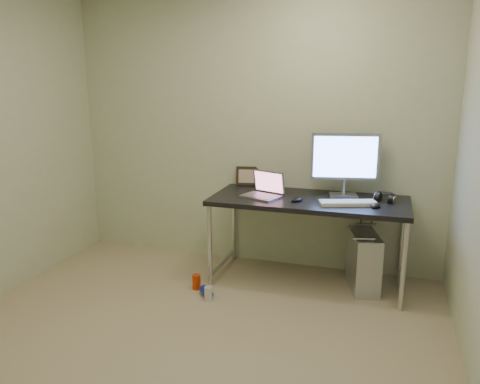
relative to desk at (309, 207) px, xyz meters
name	(u,v)px	position (x,y,z in m)	size (l,w,h in m)	color
floor	(176,355)	(-0.60, -1.39, -0.67)	(3.50, 3.50, 0.00)	tan
wall_back	(252,132)	(-0.60, 0.36, 0.58)	(3.50, 0.02, 2.50)	beige
desk	(309,207)	(0.00, 0.00, 0.00)	(1.64, 0.72, 0.75)	black
tower_computer	(363,261)	(0.47, 0.00, -0.43)	(0.32, 0.50, 0.52)	silver
cable_a	(360,232)	(0.42, 0.31, -0.27)	(0.01, 0.01, 0.70)	black
cable_b	(371,236)	(0.51, 0.29, -0.29)	(0.01, 0.01, 0.72)	black
can_red	(196,282)	(-0.86, -0.44, -0.61)	(0.07, 0.07, 0.13)	red
can_white	(208,294)	(-0.68, -0.61, -0.62)	(0.06, 0.06, 0.12)	silver
can_blue	(206,292)	(-0.73, -0.54, -0.64)	(0.07, 0.07, 0.13)	#141DA6
laptop	(264,191)	(-0.38, -0.04, 0.13)	(0.38, 0.34, 0.21)	#A4A4AA
monitor	(345,160)	(0.27, 0.18, 0.39)	(0.57, 0.21, 0.54)	#A4A4AA
keyboard	(348,203)	(0.33, -0.10, 0.09)	(0.45, 0.15, 0.03)	white
mouse_right	(376,205)	(0.54, -0.12, 0.10)	(0.07, 0.12, 0.04)	black
mouse_left	(297,199)	(-0.08, -0.11, 0.10)	(0.08, 0.13, 0.04)	black
headphones	(385,198)	(0.61, 0.08, 0.11)	(0.18, 0.10, 0.11)	black
picture_frame	(248,176)	(-0.64, 0.33, 0.17)	(0.22, 0.03, 0.18)	black
webcam	(267,179)	(-0.44, 0.30, 0.16)	(0.04, 0.04, 0.11)	silver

